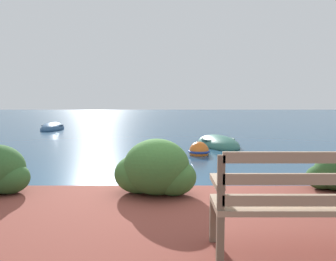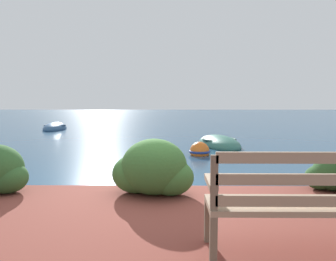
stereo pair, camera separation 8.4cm
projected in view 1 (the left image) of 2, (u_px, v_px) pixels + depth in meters
ground_plane at (161, 199)px, 5.08m from camera, size 80.00×80.00×0.00m
park_bench at (310, 200)px, 2.78m from camera, size 1.62×0.48×0.93m
hedge_clump_left at (157, 170)px, 4.59m from camera, size 1.16×0.83×0.79m
hedge_clump_centre at (335, 175)px, 4.80m from camera, size 0.75×0.54×0.51m
rowboat_nearest at (219, 144)px, 10.78m from camera, size 1.68×2.51×0.62m
rowboat_mid at (54, 128)px, 16.36m from camera, size 1.27×2.37×0.64m
mooring_buoy at (200, 151)px, 9.07m from camera, size 0.60×0.60×0.55m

